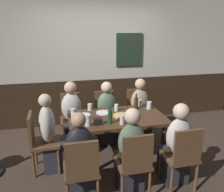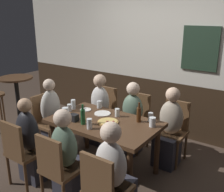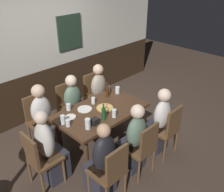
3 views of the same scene
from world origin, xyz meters
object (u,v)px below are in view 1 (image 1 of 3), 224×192
at_px(person_mid_far, 107,117).
at_px(pint_glass_amber, 116,108).
at_px(chair_mid_far, 105,112).
at_px(person_right_far, 140,113).
at_px(chair_left_far, 71,115).
at_px(person_left_far, 72,119).
at_px(chair_right_near, 182,155).
at_px(beer_glass_half, 88,121).
at_px(chair_mid_near, 134,161).
at_px(highball_clear, 141,104).
at_px(chair_head_west, 40,139).
at_px(chair_left_near, 82,168).
at_px(person_head_west, 52,139).
at_px(tumbler_short, 149,106).
at_px(pint_glass_pale, 122,120).
at_px(pint_glass_stout, 75,117).
at_px(tumbler_water, 90,107).
at_px(beer_bottle_green, 110,116).
at_px(beer_glass_tall, 73,114).
at_px(pizza, 122,116).
at_px(person_right_near, 176,150).
at_px(person_mid_near, 130,156).
at_px(dining_table, 117,122).
at_px(beer_bottle_brown, 136,103).
at_px(condiment_caddy, 98,121).
at_px(plate_white_small, 85,115).
at_px(plate_white_large, 103,113).
at_px(person_left_near, 80,163).
at_px(chair_right_far, 137,109).

distance_m(person_mid_far, pint_glass_amber, 0.55).
xyz_separation_m(chair_mid_far, person_right_far, (0.63, -0.16, -0.02)).
relative_size(chair_left_far, person_left_far, 0.77).
height_order(chair_right_near, beer_glass_half, beer_glass_half).
height_order(chair_mid_near, highball_clear, chair_mid_near).
xyz_separation_m(chair_head_west, person_right_far, (1.76, 0.68, -0.02)).
relative_size(chair_left_near, chair_mid_near, 1.00).
distance_m(person_head_west, tumbler_short, 1.61).
height_order(pint_glass_pale, pint_glass_stout, pint_glass_pale).
relative_size(chair_left_near, pint_glass_stout, 8.63).
relative_size(chair_left_near, tumbler_water, 8.14).
distance_m(beer_glass_half, beer_bottle_green, 0.31).
bearing_deg(beer_glass_tall, pizza, -9.46).
bearing_deg(tumbler_water, person_right_near, -46.58).
height_order(chair_mid_near, person_mid_near, person_mid_near).
bearing_deg(chair_left_near, dining_table, 53.35).
bearing_deg(person_mid_near, beer_glass_half, 136.13).
relative_size(person_right_far, person_left_far, 0.99).
xyz_separation_m(dining_table, chair_mid_far, (0.00, 0.84, -0.15)).
distance_m(person_right_far, tumbler_short, 0.57).
xyz_separation_m(chair_right_near, highball_clear, (-0.13, 1.18, 0.30)).
distance_m(person_left_far, pint_glass_stout, 0.74).
bearing_deg(beer_bottle_brown, chair_left_near, -132.94).
bearing_deg(beer_glass_half, chair_head_west, 160.59).
bearing_deg(pint_glass_pale, pizza, 75.08).
relative_size(chair_mid_far, person_mid_near, 0.78).
height_order(chair_left_near, tumbler_short, chair_left_near).
relative_size(chair_left_far, person_right_near, 0.78).
bearing_deg(beer_glass_half, person_head_west, 155.01).
bearing_deg(person_right_far, person_mid_near, -114.76).
bearing_deg(condiment_caddy, person_head_west, 160.96).
distance_m(chair_head_west, pint_glass_pale, 1.20).
xyz_separation_m(person_head_west, plate_white_small, (0.51, 0.17, 0.26)).
bearing_deg(pizza, chair_mid_near, -95.22).
bearing_deg(plate_white_large, beer_bottle_brown, 5.37).
bearing_deg(person_mid_far, beer_bottle_brown, -48.98).
distance_m(chair_left_near, chair_mid_near, 0.63).
bearing_deg(person_mid_near, pizza, 83.51).
distance_m(chair_mid_far, beer_bottle_green, 1.14).
bearing_deg(chair_head_west, person_mid_far, 31.05).
relative_size(person_right_near, highball_clear, 9.74).
bearing_deg(pint_glass_stout, chair_mid_far, 53.36).
bearing_deg(chair_left_far, person_head_west, -111.91).
relative_size(person_right_far, condiment_caddy, 10.25).
distance_m(person_left_near, beer_glass_tall, 0.85).
bearing_deg(condiment_caddy, chair_left_near, -115.86).
distance_m(pint_glass_pale, condiment_caddy, 0.34).
bearing_deg(chair_right_far, chair_left_far, 180.00).
bearing_deg(person_right_near, pint_glass_amber, 122.25).
height_order(beer_glass_tall, beer_bottle_brown, beer_bottle_brown).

